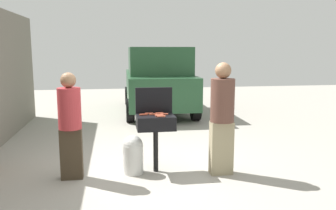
{
  "coord_description": "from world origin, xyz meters",
  "views": [
    {
      "loc": [
        -0.55,
        -5.46,
        1.94
      ],
      "look_at": [
        0.38,
        0.34,
        1.0
      ],
      "focal_mm": 36.89,
      "sensor_mm": 36.0,
      "label": 1
    }
  ],
  "objects_px": {
    "hot_dog_1": "(161,116)",
    "hot_dog_4": "(164,114)",
    "hot_dog_0": "(159,115)",
    "hot_dog_8": "(153,114)",
    "propane_tank": "(133,154)",
    "person_left": "(70,122)",
    "person_right": "(222,115)",
    "hot_dog_7": "(159,116)",
    "parked_minivan": "(158,79)",
    "bbq_grill": "(156,124)",
    "hot_dog_2": "(158,114)",
    "hot_dog_3": "(149,113)",
    "hot_dog_6": "(160,113)",
    "hot_dog_5": "(143,115)"
  },
  "relations": [
    {
      "from": "propane_tank",
      "to": "person_right",
      "type": "distance_m",
      "value": 1.53
    },
    {
      "from": "hot_dog_3",
      "to": "hot_dog_6",
      "type": "height_order",
      "value": "same"
    },
    {
      "from": "hot_dog_2",
      "to": "hot_dog_0",
      "type": "bearing_deg",
      "value": -86.75
    },
    {
      "from": "person_right",
      "to": "hot_dog_2",
      "type": "bearing_deg",
      "value": -21.25
    },
    {
      "from": "hot_dog_2",
      "to": "hot_dog_4",
      "type": "xyz_separation_m",
      "value": [
        0.09,
        -0.05,
        0.0
      ]
    },
    {
      "from": "hot_dog_2",
      "to": "propane_tank",
      "type": "relative_size",
      "value": 0.21
    },
    {
      "from": "bbq_grill",
      "to": "propane_tank",
      "type": "bearing_deg",
      "value": -175.99
    },
    {
      "from": "hot_dog_6",
      "to": "person_right",
      "type": "xyz_separation_m",
      "value": [
        0.92,
        -0.4,
        0.02
      ]
    },
    {
      "from": "hot_dog_8",
      "to": "parked_minivan",
      "type": "xyz_separation_m",
      "value": [
        0.76,
        5.35,
        0.09
      ]
    },
    {
      "from": "hot_dog_6",
      "to": "person_right",
      "type": "bearing_deg",
      "value": -23.23
    },
    {
      "from": "hot_dog_1",
      "to": "hot_dog_4",
      "type": "xyz_separation_m",
      "value": [
        0.07,
        0.18,
        0.0
      ]
    },
    {
      "from": "hot_dog_5",
      "to": "hot_dog_7",
      "type": "xyz_separation_m",
      "value": [
        0.24,
        -0.13,
        0.0
      ]
    },
    {
      "from": "hot_dog_0",
      "to": "hot_dog_5",
      "type": "distance_m",
      "value": 0.25
    },
    {
      "from": "hot_dog_3",
      "to": "parked_minivan",
      "type": "relative_size",
      "value": 0.03
    },
    {
      "from": "hot_dog_6",
      "to": "propane_tank",
      "type": "xyz_separation_m",
      "value": [
        -0.45,
        -0.15,
        -0.61
      ]
    },
    {
      "from": "hot_dog_5",
      "to": "hot_dog_6",
      "type": "distance_m",
      "value": 0.28
    },
    {
      "from": "hot_dog_0",
      "to": "propane_tank",
      "type": "bearing_deg",
      "value": -179.86
    },
    {
      "from": "hot_dog_2",
      "to": "hot_dog_6",
      "type": "xyz_separation_m",
      "value": [
        0.03,
        0.05,
        0.0
      ]
    },
    {
      "from": "hot_dog_2",
      "to": "hot_dog_8",
      "type": "distance_m",
      "value": 0.08
    },
    {
      "from": "parked_minivan",
      "to": "hot_dog_0",
      "type": "bearing_deg",
      "value": 84.34
    },
    {
      "from": "hot_dog_6",
      "to": "hot_dog_3",
      "type": "bearing_deg",
      "value": -178.25
    },
    {
      "from": "hot_dog_1",
      "to": "parked_minivan",
      "type": "bearing_deg",
      "value": 83.14
    },
    {
      "from": "hot_dog_4",
      "to": "parked_minivan",
      "type": "relative_size",
      "value": 0.03
    },
    {
      "from": "parked_minivan",
      "to": "hot_dog_6",
      "type": "bearing_deg",
      "value": 84.45
    },
    {
      "from": "hot_dog_2",
      "to": "hot_dog_6",
      "type": "height_order",
      "value": "same"
    },
    {
      "from": "hot_dog_8",
      "to": "propane_tank",
      "type": "height_order",
      "value": "hot_dog_8"
    },
    {
      "from": "hot_dog_3",
      "to": "person_left",
      "type": "xyz_separation_m",
      "value": [
        -1.21,
        -0.23,
        -0.05
      ]
    },
    {
      "from": "bbq_grill",
      "to": "person_right",
      "type": "xyz_separation_m",
      "value": [
        1.0,
        -0.27,
        0.18
      ]
    },
    {
      "from": "hot_dog_8",
      "to": "parked_minivan",
      "type": "distance_m",
      "value": 5.41
    },
    {
      "from": "propane_tank",
      "to": "bbq_grill",
      "type": "bearing_deg",
      "value": 4.01
    },
    {
      "from": "hot_dog_0",
      "to": "hot_dog_8",
      "type": "distance_m",
      "value": 0.1
    },
    {
      "from": "bbq_grill",
      "to": "person_left",
      "type": "height_order",
      "value": "person_left"
    },
    {
      "from": "hot_dog_1",
      "to": "hot_dog_8",
      "type": "height_order",
      "value": "same"
    },
    {
      "from": "hot_dog_3",
      "to": "hot_dog_4",
      "type": "height_order",
      "value": "same"
    },
    {
      "from": "hot_dog_2",
      "to": "hot_dog_4",
      "type": "relative_size",
      "value": 1.0
    },
    {
      "from": "hot_dog_8",
      "to": "parked_minivan",
      "type": "height_order",
      "value": "parked_minivan"
    },
    {
      "from": "hot_dog_7",
      "to": "person_left",
      "type": "xyz_separation_m",
      "value": [
        -1.35,
        -0.01,
        -0.05
      ]
    },
    {
      "from": "hot_dog_5",
      "to": "parked_minivan",
      "type": "xyz_separation_m",
      "value": [
        0.92,
        5.35,
        0.09
      ]
    },
    {
      "from": "bbq_grill",
      "to": "propane_tank",
      "type": "height_order",
      "value": "bbq_grill"
    },
    {
      "from": "hot_dog_1",
      "to": "hot_dog_7",
      "type": "bearing_deg",
      "value": 104.12
    },
    {
      "from": "hot_dog_7",
      "to": "person_right",
      "type": "distance_m",
      "value": 0.97
    },
    {
      "from": "hot_dog_1",
      "to": "hot_dog_6",
      "type": "xyz_separation_m",
      "value": [
        0.01,
        0.29,
        0.0
      ]
    },
    {
      "from": "hot_dog_1",
      "to": "hot_dog_8",
      "type": "bearing_deg",
      "value": 115.54
    },
    {
      "from": "person_left",
      "to": "person_right",
      "type": "relative_size",
      "value": 0.92
    },
    {
      "from": "hot_dog_0",
      "to": "hot_dog_5",
      "type": "xyz_separation_m",
      "value": [
        -0.24,
        0.06,
        0.0
      ]
    },
    {
      "from": "bbq_grill",
      "to": "hot_dog_1",
      "type": "relative_size",
      "value": 7.08
    },
    {
      "from": "hot_dog_2",
      "to": "hot_dog_8",
      "type": "relative_size",
      "value": 1.0
    },
    {
      "from": "hot_dog_0",
      "to": "parked_minivan",
      "type": "relative_size",
      "value": 0.03
    },
    {
      "from": "hot_dog_5",
      "to": "hot_dog_7",
      "type": "bearing_deg",
      "value": -28.67
    },
    {
      "from": "hot_dog_4",
      "to": "hot_dog_7",
      "type": "xyz_separation_m",
      "value": [
        -0.09,
        -0.11,
        0.0
      ]
    }
  ]
}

